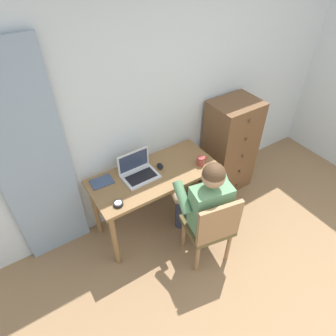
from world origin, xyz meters
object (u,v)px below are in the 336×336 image
at_px(desk, 154,182).
at_px(desk_clock, 118,204).
at_px(laptop, 138,171).
at_px(computer_mouse, 160,166).
at_px(person_seated, 204,200).
at_px(notebook_pad, 102,182).
at_px(coffee_mug, 201,161).
at_px(dresser, 230,146).
at_px(chair, 211,227).

bearing_deg(desk, desk_clock, -158.81).
bearing_deg(laptop, computer_mouse, -3.51).
height_order(person_seated, desk_clock, person_seated).
distance_m(person_seated, desk_clock, 0.79).
bearing_deg(notebook_pad, coffee_mug, -15.16).
relative_size(dresser, coffee_mug, 9.77).
xyz_separation_m(chair, computer_mouse, (-0.11, 0.73, 0.27)).
bearing_deg(chair, dresser, 40.62).
relative_size(laptop, notebook_pad, 1.65).
distance_m(computer_mouse, coffee_mug, 0.43).
height_order(laptop, coffee_mug, laptop).
distance_m(desk, laptop, 0.23).
distance_m(dresser, coffee_mug, 0.69).
bearing_deg(chair, desk_clock, 144.37).
bearing_deg(desk, computer_mouse, 27.05).
relative_size(notebook_pad, coffee_mug, 1.75).
bearing_deg(desk_clock, notebook_pad, 90.97).
xyz_separation_m(laptop, computer_mouse, (0.24, -0.01, -0.04)).
distance_m(chair, computer_mouse, 0.79).
bearing_deg(dresser, laptop, -178.99).
bearing_deg(laptop, person_seated, -56.26).
relative_size(desk, computer_mouse, 12.90).
distance_m(chair, desk_clock, 0.89).
xyz_separation_m(desk, person_seated, (0.24, -0.50, 0.04)).
height_order(computer_mouse, desk_clock, computer_mouse).
distance_m(desk, chair, 0.73).
xyz_separation_m(dresser, person_seated, (-0.87, -0.59, 0.09)).
relative_size(laptop, desk_clock, 3.86).
bearing_deg(computer_mouse, dresser, 18.41).
xyz_separation_m(laptop, coffee_mug, (0.62, -0.20, -0.00)).
bearing_deg(chair, coffee_mug, 63.20).
xyz_separation_m(laptop, notebook_pad, (-0.35, 0.10, -0.05)).
xyz_separation_m(desk, chair, (0.21, -0.68, -0.14)).
bearing_deg(desk_clock, person_seated, -23.56).
bearing_deg(computer_mouse, notebook_pad, -174.73).
xyz_separation_m(dresser, notebook_pad, (-1.59, 0.08, 0.17)).
bearing_deg(dresser, desk, -175.40).
bearing_deg(computer_mouse, laptop, -167.20).
height_order(notebook_pad, coffee_mug, coffee_mug).
bearing_deg(notebook_pad, dresser, -0.66).
bearing_deg(notebook_pad, person_seated, -40.44).
bearing_deg(chair, desk, 107.01).
relative_size(desk, laptop, 3.72).
xyz_separation_m(desk, desk_clock, (-0.48, -0.19, 0.13)).
xyz_separation_m(dresser, laptop, (-1.24, -0.02, 0.21)).
distance_m(dresser, chair, 1.18).
relative_size(computer_mouse, desk_clock, 1.11).
xyz_separation_m(laptop, desk_clock, (-0.34, -0.25, -0.04)).
xyz_separation_m(chair, laptop, (-0.35, 0.75, 0.31)).
xyz_separation_m(computer_mouse, notebook_pad, (-0.59, 0.11, -0.01)).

